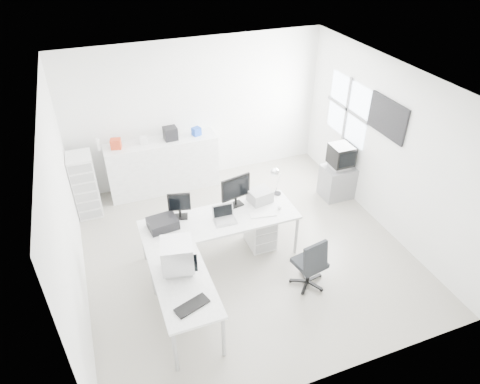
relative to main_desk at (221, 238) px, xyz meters
name	(u,v)px	position (x,y,z in m)	size (l,w,h in m)	color
floor	(244,248)	(0.41, 0.02, -0.38)	(5.00, 5.00, 0.01)	beige
ceiling	(246,84)	(0.41, 0.02, 2.42)	(5.00, 5.00, 0.01)	white
back_wall	(198,112)	(0.41, 2.52, 1.02)	(5.00, 0.02, 2.80)	silver
left_wall	(65,213)	(-2.09, 0.02, 1.02)	(0.02, 5.00, 2.80)	silver
right_wall	(387,148)	(2.91, 0.02, 1.02)	(0.02, 5.00, 2.80)	silver
window	(347,109)	(2.89, 1.22, 1.23)	(0.02, 1.20, 1.10)	white
wall_picture	(387,118)	(2.88, 0.12, 1.52)	(0.04, 0.90, 0.60)	black
main_desk	(221,238)	(0.00, 0.00, 0.00)	(2.40, 0.80, 0.75)	white
side_desk	(186,303)	(-0.85, -1.10, 0.00)	(0.70, 1.40, 0.75)	white
drawer_pedestal	(260,229)	(0.70, 0.05, -0.08)	(0.40, 0.50, 0.60)	white
inkjet_printer	(163,223)	(-0.85, 0.10, 0.45)	(0.42, 0.33, 0.15)	black
lcd_monitor_small	(179,206)	(-0.55, 0.25, 0.59)	(0.34, 0.19, 0.43)	black
lcd_monitor_large	(236,191)	(0.35, 0.25, 0.64)	(0.50, 0.20, 0.52)	black
laptop	(225,216)	(0.05, -0.10, 0.49)	(0.33, 0.34, 0.22)	#B7B7BA
white_keyboard	(263,215)	(0.65, -0.15, 0.38)	(0.41, 0.13, 0.02)	white
white_mouse	(280,208)	(0.95, -0.10, 0.41)	(0.07, 0.07, 0.07)	white
laser_printer	(260,196)	(0.75, 0.22, 0.47)	(0.35, 0.30, 0.20)	#9D9D9D
desk_lamp	(278,181)	(1.10, 0.30, 0.62)	(0.16, 0.16, 0.49)	silver
crt_monitor	(177,256)	(-0.85, -0.85, 0.63)	(0.44, 0.44, 0.50)	#B7B7BA
black_keyboard	(192,306)	(-0.85, -1.50, 0.39)	(0.42, 0.17, 0.03)	black
office_chair	(310,261)	(1.01, -1.03, 0.08)	(0.53, 0.53, 0.92)	#222427
tv_cabinet	(337,182)	(2.63, 0.84, -0.06)	(0.58, 0.47, 0.63)	slate
crt_tv	(341,157)	(2.63, 0.84, 0.48)	(0.50, 0.48, 0.45)	black
sideboard	(163,165)	(-0.40, 2.26, 0.15)	(2.10, 0.53, 1.05)	white
clutter_box_a	(116,144)	(-1.20, 2.26, 0.77)	(0.18, 0.16, 0.18)	red
clutter_box_b	(144,140)	(-0.70, 2.26, 0.74)	(0.14, 0.12, 0.14)	white
clutter_box_c	(170,133)	(-0.20, 2.26, 0.80)	(0.24, 0.22, 0.24)	black
clutter_box_d	(196,131)	(0.30, 2.26, 0.75)	(0.15, 0.13, 0.15)	#1944B5
clutter_bottle	(98,145)	(-1.50, 2.30, 0.79)	(0.07, 0.07, 0.22)	white
filing_cabinet	(85,185)	(-1.87, 1.96, 0.22)	(0.42, 0.50, 1.19)	white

